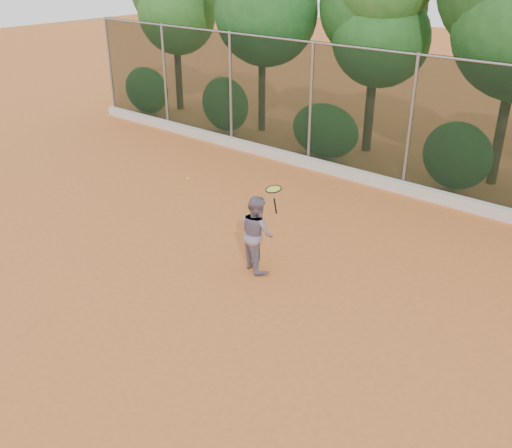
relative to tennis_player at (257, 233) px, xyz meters
The scene contains 7 objects.
ground 1.69m from the tennis_player, 75.91° to the right, with size 80.00×80.00×0.00m, color #C96C2F.
concrete_curb 5.41m from the tennis_player, 86.10° to the left, with size 24.00×0.20×0.30m, color silver.
tennis_player is the anchor object (origin of this frame).
chainlink_fence 5.66m from the tennis_player, 86.22° to the left, with size 24.09×0.09×3.50m.
foliage_backdrop 8.36m from the tennis_player, 91.38° to the left, with size 23.70×3.63×7.55m.
tennis_racket 1.14m from the tennis_player, 10.70° to the right, with size 0.40×0.40×0.54m.
tennis_ball_in_flight 1.96m from the tennis_player, behind, with size 0.07×0.07×0.07m.
Camera 1 is at (5.87, -6.07, 5.71)m, focal length 40.00 mm.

